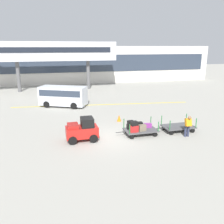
# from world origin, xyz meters

# --- Properties ---
(ground_plane) EXTENTS (120.00, 120.00, 0.00)m
(ground_plane) POSITION_xyz_m (0.00, 0.00, 0.00)
(ground_plane) COLOR #9E9B91
(apron_lead_line) EXTENTS (19.02, 2.55, 0.01)m
(apron_lead_line) POSITION_xyz_m (1.43, 9.58, 0.00)
(apron_lead_line) COLOR yellow
(apron_lead_line) RESTS_ON ground_plane
(terminal_building) EXTENTS (50.23, 2.51, 6.21)m
(terminal_building) POSITION_xyz_m (0.00, 25.97, 3.11)
(terminal_building) COLOR silver
(terminal_building) RESTS_ON ground_plane
(jet_bridge) EXTENTS (19.82, 3.00, 6.79)m
(jet_bridge) POSITION_xyz_m (-5.02, 19.99, 5.44)
(jet_bridge) COLOR silver
(jet_bridge) RESTS_ON ground_plane
(baggage_tug) EXTENTS (2.11, 1.24, 1.58)m
(baggage_tug) POSITION_xyz_m (-2.02, -0.03, 0.75)
(baggage_tug) COLOR red
(baggage_tug) RESTS_ON ground_plane
(baggage_cart_lead) EXTENTS (3.01, 1.42, 1.16)m
(baggage_cart_lead) POSITION_xyz_m (1.98, 0.01, 0.53)
(baggage_cart_lead) COLOR #4C4C4F
(baggage_cart_lead) RESTS_ON ground_plane
(baggage_cart_middle) EXTENTS (3.01, 1.42, 1.10)m
(baggage_cart_middle) POSITION_xyz_m (5.14, 0.03, 0.35)
(baggage_cart_middle) COLOR #4C4C4F
(baggage_cart_middle) RESTS_ON ground_plane
(baggage_handler) EXTENTS (0.43, 0.46, 1.56)m
(baggage_handler) POSITION_xyz_m (5.15, -1.19, 0.87)
(baggage_handler) COLOR #2D334C
(baggage_handler) RESTS_ON ground_plane
(shuttle_van) EXTENTS (5.15, 3.83, 2.10)m
(shuttle_van) POSITION_xyz_m (-2.69, 9.92, 1.23)
(shuttle_van) COLOR silver
(shuttle_van) RESTS_ON ground_plane
(safety_cone_near) EXTENTS (0.36, 0.36, 0.55)m
(safety_cone_near) POSITION_xyz_m (1.55, 3.44, 0.28)
(safety_cone_near) COLOR orange
(safety_cone_near) RESTS_ON ground_plane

